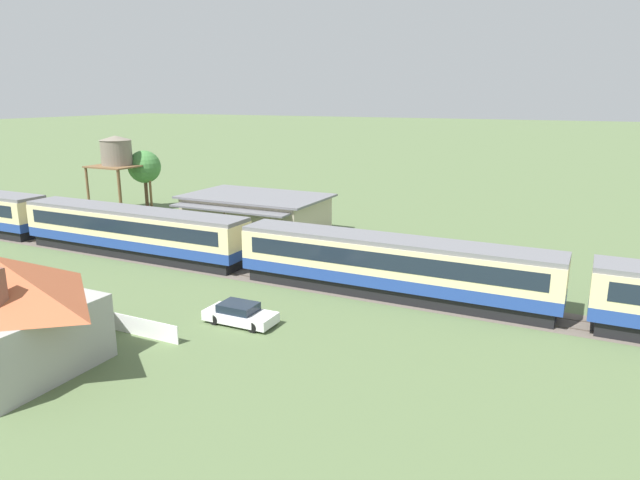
{
  "coord_description": "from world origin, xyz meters",
  "views": [
    {
      "loc": [
        7.18,
        -34.67,
        12.96
      ],
      "look_at": [
        -9.74,
        -0.13,
        3.18
      ],
      "focal_mm": 32.0,
      "sensor_mm": 36.0,
      "label": 1
    }
  ],
  "objects_px": {
    "passenger_train": "(250,245)",
    "station_building": "(256,214)",
    "water_tower": "(117,153)",
    "parked_car_white": "(240,314)",
    "yard_tree_0": "(144,167)"
  },
  "relations": [
    {
      "from": "passenger_train",
      "to": "yard_tree_0",
      "type": "bearing_deg",
      "value": 147.3
    },
    {
      "from": "station_building",
      "to": "passenger_train",
      "type": "bearing_deg",
      "value": -59.59
    },
    {
      "from": "passenger_train",
      "to": "station_building",
      "type": "xyz_separation_m",
      "value": [
        -6.63,
        11.3,
        -0.32
      ]
    },
    {
      "from": "water_tower",
      "to": "station_building",
      "type": "bearing_deg",
      "value": -5.43
    },
    {
      "from": "station_building",
      "to": "yard_tree_0",
      "type": "bearing_deg",
      "value": 166.03
    },
    {
      "from": "yard_tree_0",
      "to": "parked_car_white",
      "type": "bearing_deg",
      "value": -39.62
    },
    {
      "from": "passenger_train",
      "to": "station_building",
      "type": "distance_m",
      "value": 13.11
    },
    {
      "from": "station_building",
      "to": "parked_car_white",
      "type": "distance_m",
      "value": 22.77
    },
    {
      "from": "passenger_train",
      "to": "water_tower",
      "type": "height_order",
      "value": "water_tower"
    },
    {
      "from": "passenger_train",
      "to": "yard_tree_0",
      "type": "height_order",
      "value": "yard_tree_0"
    },
    {
      "from": "passenger_train",
      "to": "water_tower",
      "type": "distance_m",
      "value": 29.49
    },
    {
      "from": "passenger_train",
      "to": "station_building",
      "type": "bearing_deg",
      "value": 120.41
    },
    {
      "from": "parked_car_white",
      "to": "station_building",
      "type": "bearing_deg",
      "value": 119.34
    },
    {
      "from": "parked_car_white",
      "to": "yard_tree_0",
      "type": "height_order",
      "value": "yard_tree_0"
    },
    {
      "from": "station_building",
      "to": "water_tower",
      "type": "bearing_deg",
      "value": 174.57
    }
  ]
}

